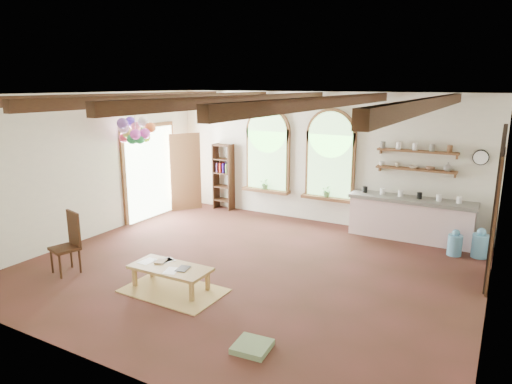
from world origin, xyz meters
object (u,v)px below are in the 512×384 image
Objects in this scene: kitchen_counter at (410,218)px; balloon_cluster at (136,131)px; coffee_table at (170,269)px; side_chair at (67,256)px.

kitchen_counter is 2.33× the size of balloon_cluster.
side_chair reaches higher than coffee_table.
kitchen_counter is 1.92× the size of coffee_table.
kitchen_counter is at bearing 22.78° from balloon_cluster.
side_chair is (-5.09, -4.97, -0.15)m from kitchen_counter.
balloon_cluster is (-0.61, 2.58, 2.01)m from side_chair.
balloon_cluster is (-5.70, -2.40, 1.86)m from kitchen_counter.
side_chair reaches higher than kitchen_counter.
coffee_table is 1.24× the size of side_chair.
kitchen_counter is at bearing 44.33° from side_chair.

